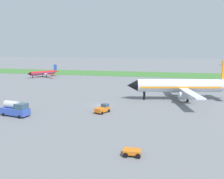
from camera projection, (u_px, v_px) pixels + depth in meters
The scene contains 7 objects.
ground_plane at pixel (101, 105), 62.09m from camera, with size 600.00×600.00×0.00m, color slate.
grass_taxiway_strip at pixel (139, 74), 137.05m from camera, with size 360.00×28.00×0.08m, color #3D7533.
airplane_midfield_jet at pixel (182, 86), 67.99m from camera, with size 31.03×31.43×11.23m.
airplane_taxiing_turboprop at pixel (43, 73), 122.68m from camera, with size 18.02×15.73×6.11m.
pushback_tug_near_gate at pixel (103, 109), 54.73m from camera, with size 3.14×4.02×1.95m.
fuel_truck_midfield at pixel (15, 109), 51.94m from camera, with size 6.82×3.53×3.29m.
baggage_cart_by_runway at pixel (132, 152), 32.75m from camera, with size 2.48×1.88×0.90m.
Camera 1 is at (16.95, -58.15, 14.53)m, focal length 38.44 mm.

